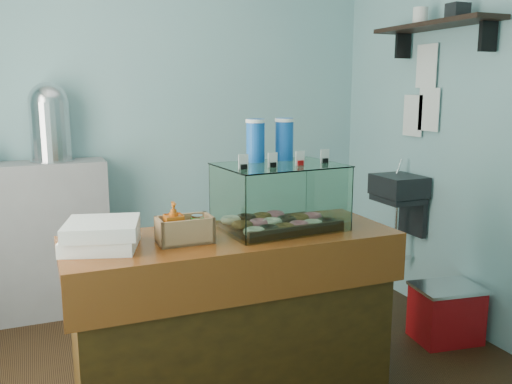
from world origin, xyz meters
name	(u,v)px	position (x,y,z in m)	size (l,w,h in m)	color
ground	(218,380)	(0.00, 0.00, 0.00)	(3.50, 3.50, 0.00)	black
room_shell	(218,66)	(0.03, 0.01, 1.71)	(3.54, 3.04, 2.82)	#85B9C2
counter	(233,320)	(0.00, -0.25, 0.46)	(1.60, 0.60, 0.90)	#442B0D
back_shelf	(35,241)	(-0.90, 1.32, 0.55)	(1.00, 0.32, 1.10)	gray
display_case	(277,194)	(0.26, -0.19, 1.07)	(0.63, 0.48, 0.54)	#32190F
condiment_crate	(182,228)	(-0.26, -0.29, 0.97)	(0.25, 0.15, 0.19)	tan
pastry_boxes	(102,235)	(-0.61, -0.24, 0.96)	(0.39, 0.39, 0.12)	white
coffee_urn	(50,120)	(-0.75, 1.34, 1.38)	(0.29, 0.29, 0.54)	silver
red_cooler	(446,313)	(1.51, -0.09, 0.18)	(0.45, 0.37, 0.36)	#B10E12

